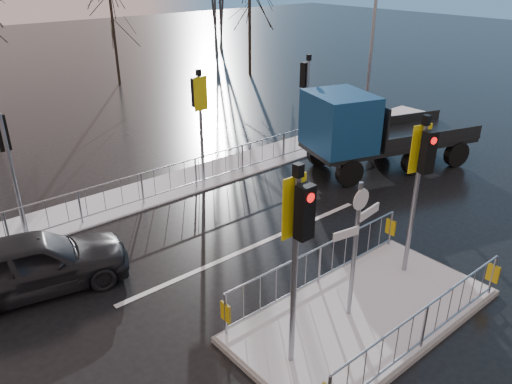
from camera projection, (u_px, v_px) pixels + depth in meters
ground at (364, 317)px, 10.82m from camera, size 120.00×120.00×0.00m
snow_verge at (162, 189)px, 16.77m from camera, size 30.00×2.00×0.04m
lane_markings at (377, 325)px, 10.58m from camera, size 8.00×11.38×0.01m
traffic_island at (365, 302)px, 10.65m from camera, size 6.00×3.04×4.15m
far_kerb_fixtures at (175, 164)px, 16.17m from camera, size 18.00×0.65×3.83m
car_far_lane at (33, 263)px, 11.42m from camera, size 4.52×2.60×1.45m
flatbed_truck at (361, 130)px, 17.58m from camera, size 6.77×4.10×2.95m
tree_far_b at (111, 12)px, 29.18m from camera, size 3.25×3.25×6.14m
street_lamp_right at (374, 28)px, 20.99m from camera, size 1.25×0.18×8.00m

